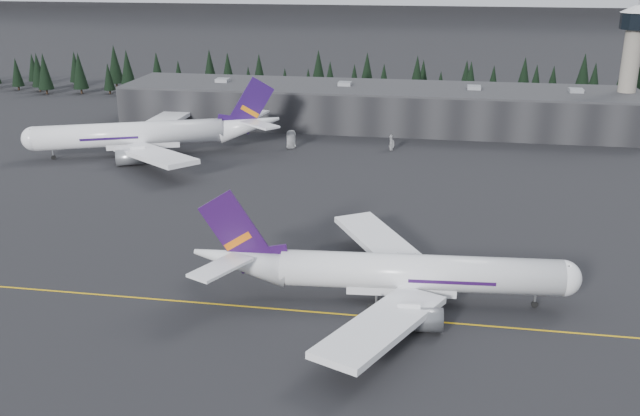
% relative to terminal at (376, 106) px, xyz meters
% --- Properties ---
extents(ground, '(1400.00, 1400.00, 0.00)m').
position_rel_terminal_xyz_m(ground, '(0.00, -125.00, -6.30)').
color(ground, black).
rests_on(ground, ground).
extents(taxiline, '(400.00, 0.40, 0.02)m').
position_rel_terminal_xyz_m(taxiline, '(0.00, -127.00, -6.29)').
color(taxiline, gold).
rests_on(taxiline, ground).
extents(terminal, '(160.00, 30.00, 12.60)m').
position_rel_terminal_xyz_m(terminal, '(0.00, 0.00, 0.00)').
color(terminal, black).
rests_on(terminal, ground).
extents(control_tower, '(10.00, 10.00, 37.70)m').
position_rel_terminal_xyz_m(control_tower, '(75.00, 3.00, 17.11)').
color(control_tower, gray).
rests_on(control_tower, ground).
extents(treeline, '(360.00, 20.00, 15.00)m').
position_rel_terminal_xyz_m(treeline, '(0.00, 37.00, 1.20)').
color(treeline, black).
rests_on(treeline, ground).
extents(jet_main, '(60.38, 55.58, 17.75)m').
position_rel_terminal_xyz_m(jet_main, '(13.13, -121.48, -1.29)').
color(jet_main, white).
rests_on(jet_main, ground).
extents(jet_parked, '(66.47, 59.27, 20.29)m').
position_rel_terminal_xyz_m(jet_parked, '(-56.23, -44.24, -0.58)').
color(jet_parked, white).
rests_on(jet_parked, ground).
extents(gse_vehicle_a, '(4.83, 5.93, 1.50)m').
position_rel_terminal_xyz_m(gse_vehicle_a, '(-20.73, -32.20, -5.55)').
color(gse_vehicle_a, white).
rests_on(gse_vehicle_a, ground).
extents(gse_vehicle_b, '(4.67, 2.43, 1.52)m').
position_rel_terminal_xyz_m(gse_vehicle_b, '(7.41, -29.32, -5.54)').
color(gse_vehicle_b, silver).
rests_on(gse_vehicle_b, ground).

